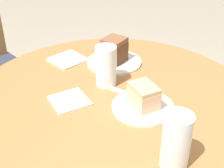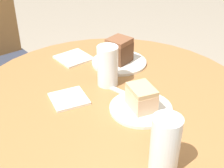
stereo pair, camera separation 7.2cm
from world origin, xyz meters
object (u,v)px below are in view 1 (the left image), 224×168
object	(u,v)px
cake_slice_near	(143,96)
cake_slice_far	(114,50)
plate_near	(142,107)
plate_far	(114,62)
glass_lemonade	(106,68)
glass_water	(176,144)

from	to	relation	value
cake_slice_near	cake_slice_far	world-z (taller)	cake_slice_far
plate_near	plate_far	size ratio (longest dim) A/B	0.90
cake_slice_far	glass_lemonade	distance (m)	0.16
plate_far	glass_water	world-z (taller)	glass_water
plate_near	cake_slice_near	bearing A→B (deg)	180.00
plate_near	cake_slice_far	size ratio (longest dim) A/B	2.05
glass_lemonade	cake_slice_far	bearing A→B (deg)	29.19
glass_lemonade	plate_near	bearing A→B (deg)	-102.97
cake_slice_far	glass_lemonade	world-z (taller)	glass_lemonade
cake_slice_far	glass_lemonade	bearing A→B (deg)	-150.81
plate_far	cake_slice_near	world-z (taller)	cake_slice_near
cake_slice_far	plate_far	bearing A→B (deg)	0.00
plate_near	glass_lemonade	xyz separation A→B (m)	(0.04, 0.18, 0.06)
cake_slice_near	cake_slice_far	xyz separation A→B (m)	(0.18, 0.26, 0.01)
plate_far	glass_lemonade	size ratio (longest dim) A/B	1.51
plate_far	cake_slice_far	world-z (taller)	cake_slice_far
plate_far	cake_slice_near	size ratio (longest dim) A/B	1.92
glass_water	cake_slice_near	bearing A→B (deg)	53.14
plate_near	cake_slice_far	xyz separation A→B (m)	(0.18, 0.26, 0.05)
cake_slice_near	glass_lemonade	xyz separation A→B (m)	(0.04, 0.18, 0.02)
cake_slice_near	glass_lemonade	bearing A→B (deg)	77.03
plate_far	cake_slice_far	distance (m)	0.05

